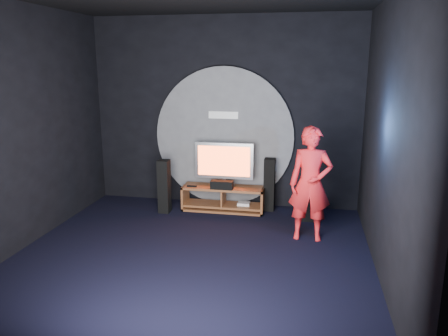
# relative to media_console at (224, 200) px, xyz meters

# --- Properties ---
(floor) EXTENTS (5.00, 5.00, 0.00)m
(floor) POSITION_rel_media_console_xyz_m (-0.07, -2.05, -0.19)
(floor) COLOR black
(floor) RESTS_ON ground
(back_wall) EXTENTS (5.00, 0.04, 3.50)m
(back_wall) POSITION_rel_media_console_xyz_m (-0.07, 0.45, 1.56)
(back_wall) COLOR black
(back_wall) RESTS_ON ground
(front_wall) EXTENTS (5.00, 0.04, 3.50)m
(front_wall) POSITION_rel_media_console_xyz_m (-0.07, -4.55, 1.56)
(front_wall) COLOR black
(front_wall) RESTS_ON ground
(left_wall) EXTENTS (0.04, 5.00, 3.50)m
(left_wall) POSITION_rel_media_console_xyz_m (-2.57, -2.05, 1.56)
(left_wall) COLOR black
(left_wall) RESTS_ON ground
(right_wall) EXTENTS (0.04, 5.00, 3.50)m
(right_wall) POSITION_rel_media_console_xyz_m (2.43, -2.05, 1.56)
(right_wall) COLOR black
(right_wall) RESTS_ON ground
(wall_disc_panel) EXTENTS (2.60, 0.11, 2.60)m
(wall_disc_panel) POSITION_rel_media_console_xyz_m (-0.07, 0.39, 1.11)
(wall_disc_panel) COLOR #515156
(wall_disc_panel) RESTS_ON ground
(media_console) EXTENTS (1.50, 0.45, 0.45)m
(media_console) POSITION_rel_media_console_xyz_m (0.00, 0.00, 0.00)
(media_console) COLOR brown
(media_console) RESTS_ON ground
(tv) EXTENTS (1.07, 0.22, 0.80)m
(tv) POSITION_rel_media_console_xyz_m (-0.01, 0.07, 0.69)
(tv) COLOR #A6A6AD
(tv) RESTS_ON media_console
(center_speaker) EXTENTS (0.40, 0.15, 0.15)m
(center_speaker) POSITION_rel_media_console_xyz_m (-0.01, -0.15, 0.33)
(center_speaker) COLOR black
(center_speaker) RESTS_ON media_console
(remote) EXTENTS (0.18, 0.05, 0.02)m
(remote) POSITION_rel_media_console_xyz_m (-0.57, -0.12, 0.27)
(remote) COLOR black
(remote) RESTS_ON media_console
(tower_speaker_left) EXTENTS (0.19, 0.22, 0.97)m
(tower_speaker_left) POSITION_rel_media_console_xyz_m (-1.04, -0.30, 0.29)
(tower_speaker_left) COLOR black
(tower_speaker_left) RESTS_ON ground
(tower_speaker_right) EXTENTS (0.19, 0.22, 0.97)m
(tower_speaker_right) POSITION_rel_media_console_xyz_m (0.82, 0.17, 0.29)
(tower_speaker_right) COLOR black
(tower_speaker_right) RESTS_ON ground
(subwoofer) EXTENTS (0.30, 0.30, 0.32)m
(subwoofer) POSITION_rel_media_console_xyz_m (1.58, -0.20, -0.03)
(subwoofer) COLOR black
(subwoofer) RESTS_ON ground
(player) EXTENTS (0.64, 0.43, 1.75)m
(player) POSITION_rel_media_console_xyz_m (1.54, -1.05, 0.68)
(player) COLOR red
(player) RESTS_ON ground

